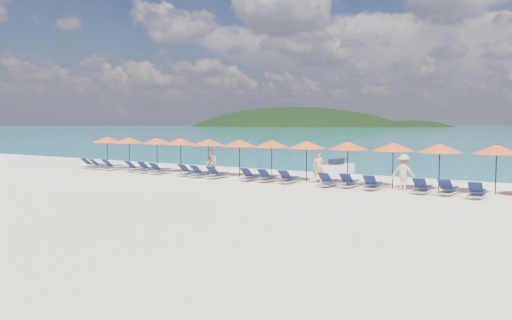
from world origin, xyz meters
The scene contains 37 objects.
ground centered at (0.00, 0.00, 0.00)m, with size 1400.00×1400.00×0.00m, color beige.
headland_main centered at (-300.00, 540.00, -38.00)m, with size 374.00×242.00×126.50m.
headland_small centered at (-150.00, 560.00, -35.00)m, with size 162.00×126.00×85.50m.
jetski centered at (1.87, 9.45, 0.38)m, with size 1.20×2.70×0.93m.
beachgoer_a centered at (2.97, 4.51, 0.85)m, with size 0.62×0.41×1.70m, color tan.
beachgoer_b centered at (-4.08, 4.30, 0.81)m, with size 0.78×0.45×1.61m, color tan.
beachgoer_c centered at (7.63, 4.07, 0.86)m, with size 1.11×0.51×1.72m, color tan.
umbrella_0 centered at (-13.83, 4.61, 2.02)m, with size 2.10×2.10×2.28m.
umbrella_1 centered at (-11.56, 4.60, 2.02)m, with size 2.10×2.10×2.28m.
umbrella_2 centered at (-9.07, 4.77, 2.02)m, with size 2.10×2.10×2.28m.
umbrella_3 centered at (-6.94, 4.73, 2.02)m, with size 2.10×2.10×2.28m.
umbrella_4 centered at (-4.61, 4.65, 2.02)m, with size 2.10×2.10×2.28m.
umbrella_5 centered at (-2.22, 4.60, 2.02)m, with size 2.10×2.10×2.28m.
umbrella_6 centered at (-0.08, 4.73, 2.02)m, with size 2.10×2.10×2.28m.
umbrella_7 centered at (2.22, 4.58, 2.02)m, with size 2.10×2.10×2.28m.
umbrella_8 centered at (4.52, 4.76, 2.02)m, with size 2.10×2.10×2.28m.
umbrella_9 centered at (6.92, 4.69, 2.02)m, with size 2.10×2.10×2.28m.
umbrella_10 centered at (9.13, 4.57, 2.02)m, with size 2.10×2.10×2.28m.
umbrella_11 centered at (11.49, 4.79, 2.02)m, with size 2.10×2.10×2.28m.
lounger_0 centered at (-14.36, 3.68, 0.24)m, with size 0.68×1.72×0.66m.
lounger_1 centered at (-13.16, 3.46, 0.24)m, with size 0.77×1.75×0.66m.
lounger_2 centered at (-12.03, 3.58, 0.24)m, with size 0.62×1.70×0.66m.
lounger_3 centered at (-9.77, 3.56, 0.24)m, with size 0.67×1.72×0.66m.
lounger_4 centered at (-8.70, 3.59, 0.24)m, with size 0.79×1.75×0.66m.
lounger_5 centered at (-7.45, 3.38, 0.24)m, with size 0.75×1.74×0.66m.
lounger_6 centered at (-5.13, 3.49, 0.24)m, with size 0.65×1.71×0.66m.
lounger_7 centered at (-4.00, 3.30, 0.24)m, with size 0.70×1.73×0.66m.
lounger_8 centered at (-2.87, 3.32, 0.24)m, with size 0.72×1.73×0.66m.
lounger_9 centered at (-0.59, 3.46, 0.24)m, with size 0.63×1.70×0.66m.
lounger_10 centered at (0.50, 3.47, 0.24)m, with size 0.69×1.73×0.66m.
lounger_11 centered at (1.71, 3.52, 0.24)m, with size 0.76×1.74×0.66m.
lounger_12 centered at (4.10, 3.42, 0.24)m, with size 0.67×1.72×0.66m.
lounger_13 centered at (5.10, 3.67, 0.24)m, with size 0.70×1.73×0.66m.
lounger_14 centered at (6.35, 3.47, 0.24)m, with size 0.76×1.75×0.66m.
lounger_15 centered at (8.67, 3.54, 0.24)m, with size 0.66×1.72×0.66m.
lounger_16 centered at (9.76, 3.62, 0.24)m, with size 0.67×1.72×0.66m.
lounger_17 centered at (10.99, 3.32, 0.24)m, with size 0.69×1.72×0.66m.
Camera 1 is at (14.70, -19.27, 3.11)m, focal length 35.00 mm.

